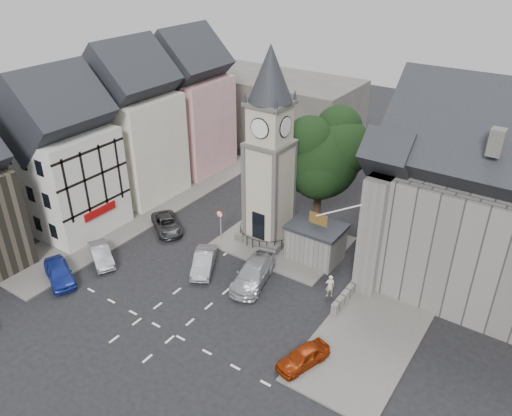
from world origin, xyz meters
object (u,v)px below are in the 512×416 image
Objects in this scene: clock_tower at (269,150)px; pedestrian at (330,286)px; stone_shelter at (316,242)px; car_west_blue at (59,273)px; car_east_red at (303,357)px.

pedestrian is at bearing -27.70° from clock_tower.
clock_tower is 3.78× the size of stone_shelter.
car_west_blue is 20.16m from pedestrian.
car_east_red is at bearing 68.63° from pedestrian.
stone_shelter reaches higher than car_west_blue.
car_east_red is (19.27, 3.00, -0.12)m from car_west_blue.
pedestrian is (8.00, -4.20, -7.20)m from clock_tower.
clock_tower is 4.51× the size of car_east_red.
car_west_blue is at bearing -152.77° from car_east_red.
clock_tower is 16.44m from car_east_red.
stone_shelter is 4.94m from pedestrian.
pedestrian is at bearing -49.22° from stone_shelter.
pedestrian reaches higher than car_east_red.
pedestrian reaches higher than car_west_blue.
car_west_blue is 2.34× the size of pedestrian.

